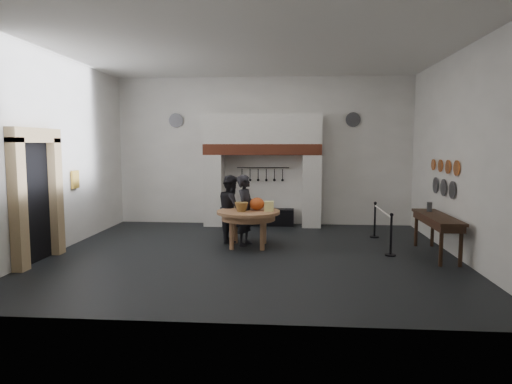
# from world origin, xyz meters

# --- Properties ---
(floor) EXTENTS (9.00, 8.00, 0.02)m
(floor) POSITION_xyz_m (0.00, 0.00, 0.00)
(floor) COLOR black
(floor) RESTS_ON ground
(ceiling) EXTENTS (9.00, 8.00, 0.02)m
(ceiling) POSITION_xyz_m (0.00, 0.00, 4.50)
(ceiling) COLOR silver
(ceiling) RESTS_ON wall_back
(wall_back) EXTENTS (9.00, 0.02, 4.50)m
(wall_back) POSITION_xyz_m (0.00, 4.00, 2.25)
(wall_back) COLOR white
(wall_back) RESTS_ON floor
(wall_front) EXTENTS (9.00, 0.02, 4.50)m
(wall_front) POSITION_xyz_m (0.00, -4.00, 2.25)
(wall_front) COLOR white
(wall_front) RESTS_ON floor
(wall_left) EXTENTS (0.02, 8.00, 4.50)m
(wall_left) POSITION_xyz_m (-4.50, 0.00, 2.25)
(wall_left) COLOR white
(wall_left) RESTS_ON floor
(wall_right) EXTENTS (0.02, 8.00, 4.50)m
(wall_right) POSITION_xyz_m (4.50, 0.00, 2.25)
(wall_right) COLOR white
(wall_right) RESTS_ON floor
(chimney_pier_left) EXTENTS (0.55, 0.70, 2.15)m
(chimney_pier_left) POSITION_xyz_m (-1.48, 3.65, 1.07)
(chimney_pier_left) COLOR silver
(chimney_pier_left) RESTS_ON floor
(chimney_pier_right) EXTENTS (0.55, 0.70, 2.15)m
(chimney_pier_right) POSITION_xyz_m (1.48, 3.65, 1.07)
(chimney_pier_right) COLOR silver
(chimney_pier_right) RESTS_ON floor
(hearth_brick_band) EXTENTS (3.50, 0.72, 0.32)m
(hearth_brick_band) POSITION_xyz_m (0.00, 3.65, 2.31)
(hearth_brick_band) COLOR #9E442B
(hearth_brick_band) RESTS_ON chimney_pier_left
(chimney_hood) EXTENTS (3.50, 0.70, 0.90)m
(chimney_hood) POSITION_xyz_m (0.00, 3.65, 2.92)
(chimney_hood) COLOR silver
(chimney_hood) RESTS_ON hearth_brick_band
(iron_range) EXTENTS (1.90, 0.45, 0.50)m
(iron_range) POSITION_xyz_m (0.00, 3.72, 0.25)
(iron_range) COLOR black
(iron_range) RESTS_ON floor
(utensil_rail) EXTENTS (1.60, 0.02, 0.02)m
(utensil_rail) POSITION_xyz_m (0.00, 3.92, 1.75)
(utensil_rail) COLOR black
(utensil_rail) RESTS_ON wall_back
(door_recess) EXTENTS (0.04, 1.10, 2.50)m
(door_recess) POSITION_xyz_m (-4.47, -1.00, 1.25)
(door_recess) COLOR black
(door_recess) RESTS_ON floor
(door_jamb_near) EXTENTS (0.22, 0.30, 2.60)m
(door_jamb_near) POSITION_xyz_m (-4.38, -1.70, 1.30)
(door_jamb_near) COLOR tan
(door_jamb_near) RESTS_ON floor
(door_jamb_far) EXTENTS (0.22, 0.30, 2.60)m
(door_jamb_far) POSITION_xyz_m (-4.38, -0.30, 1.30)
(door_jamb_far) COLOR tan
(door_jamb_far) RESTS_ON floor
(door_lintel) EXTENTS (0.22, 1.70, 0.30)m
(door_lintel) POSITION_xyz_m (-4.38, -1.00, 2.65)
(door_lintel) COLOR tan
(door_lintel) RESTS_ON door_jamb_near
(wall_plaque) EXTENTS (0.05, 0.34, 0.44)m
(wall_plaque) POSITION_xyz_m (-4.45, 0.80, 1.60)
(wall_plaque) COLOR gold
(wall_plaque) RESTS_ON wall_left
(work_table) EXTENTS (1.85, 1.85, 0.07)m
(work_table) POSITION_xyz_m (-0.15, 0.78, 0.84)
(work_table) COLOR #AD7951
(work_table) RESTS_ON floor
(pumpkin) EXTENTS (0.36, 0.36, 0.31)m
(pumpkin) POSITION_xyz_m (0.05, 0.88, 1.03)
(pumpkin) COLOR #D4491D
(pumpkin) RESTS_ON work_table
(cheese_block_big) EXTENTS (0.22, 0.22, 0.24)m
(cheese_block_big) POSITION_xyz_m (0.35, 0.73, 0.99)
(cheese_block_big) COLOR #F5F193
(cheese_block_big) RESTS_ON work_table
(cheese_block_small) EXTENTS (0.18, 0.18, 0.20)m
(cheese_block_small) POSITION_xyz_m (0.33, 1.03, 0.97)
(cheese_block_small) COLOR #EBCB8C
(cheese_block_small) RESTS_ON work_table
(wicker_basket) EXTENTS (0.39, 0.39, 0.22)m
(wicker_basket) POSITION_xyz_m (-0.30, 0.63, 0.98)
(wicker_basket) COLOR olive
(wicker_basket) RESTS_ON work_table
(bread_loaf) EXTENTS (0.31, 0.18, 0.13)m
(bread_loaf) POSITION_xyz_m (-0.25, 1.13, 0.94)
(bread_loaf) COLOR #A37A39
(bread_loaf) RESTS_ON work_table
(visitor_near) EXTENTS (0.56, 0.71, 1.73)m
(visitor_near) POSITION_xyz_m (-0.24, 0.94, 0.86)
(visitor_near) COLOR black
(visitor_near) RESTS_ON floor
(visitor_far) EXTENTS (0.78, 0.93, 1.69)m
(visitor_far) POSITION_xyz_m (-0.64, 1.34, 0.85)
(visitor_far) COLOR black
(visitor_far) RESTS_ON floor
(side_table) EXTENTS (0.55, 2.20, 0.06)m
(side_table) POSITION_xyz_m (4.10, 0.21, 0.87)
(side_table) COLOR #361D13
(side_table) RESTS_ON floor
(pewter_jug) EXTENTS (0.12, 0.12, 0.22)m
(pewter_jug) POSITION_xyz_m (4.10, 0.81, 1.01)
(pewter_jug) COLOR #45464A
(pewter_jug) RESTS_ON side_table
(copper_pan_a) EXTENTS (0.03, 0.34, 0.34)m
(copper_pan_a) POSITION_xyz_m (4.46, 0.20, 1.95)
(copper_pan_a) COLOR #C6662D
(copper_pan_a) RESTS_ON wall_right
(copper_pan_b) EXTENTS (0.03, 0.32, 0.32)m
(copper_pan_b) POSITION_xyz_m (4.46, 0.75, 1.95)
(copper_pan_b) COLOR #C6662D
(copper_pan_b) RESTS_ON wall_right
(copper_pan_c) EXTENTS (0.03, 0.30, 0.30)m
(copper_pan_c) POSITION_xyz_m (4.46, 1.30, 1.95)
(copper_pan_c) COLOR #C6662D
(copper_pan_c) RESTS_ON wall_right
(copper_pan_d) EXTENTS (0.03, 0.28, 0.28)m
(copper_pan_d) POSITION_xyz_m (4.46, 1.85, 1.95)
(copper_pan_d) COLOR #C6662D
(copper_pan_d) RESTS_ON wall_right
(pewter_plate_left) EXTENTS (0.03, 0.40, 0.40)m
(pewter_plate_left) POSITION_xyz_m (4.46, 0.40, 1.45)
(pewter_plate_left) COLOR #4C4C51
(pewter_plate_left) RESTS_ON wall_right
(pewter_plate_mid) EXTENTS (0.03, 0.40, 0.40)m
(pewter_plate_mid) POSITION_xyz_m (4.46, 1.00, 1.45)
(pewter_plate_mid) COLOR #4C4C51
(pewter_plate_mid) RESTS_ON wall_right
(pewter_plate_right) EXTENTS (0.03, 0.40, 0.40)m
(pewter_plate_right) POSITION_xyz_m (4.46, 1.60, 1.45)
(pewter_plate_right) COLOR #4C4C51
(pewter_plate_right) RESTS_ON wall_right
(pewter_plate_back_left) EXTENTS (0.44, 0.03, 0.44)m
(pewter_plate_back_left) POSITION_xyz_m (-2.70, 3.96, 3.20)
(pewter_plate_back_left) COLOR #4C4C51
(pewter_plate_back_left) RESTS_ON wall_back
(pewter_plate_back_right) EXTENTS (0.44, 0.03, 0.44)m
(pewter_plate_back_right) POSITION_xyz_m (2.70, 3.96, 3.20)
(pewter_plate_back_right) COLOR #4C4C51
(pewter_plate_back_right) RESTS_ON wall_back
(barrier_post_near) EXTENTS (0.05, 0.05, 0.90)m
(barrier_post_near) POSITION_xyz_m (3.09, 0.11, 0.45)
(barrier_post_near) COLOR black
(barrier_post_near) RESTS_ON floor
(barrier_post_far) EXTENTS (0.05, 0.05, 0.90)m
(barrier_post_far) POSITION_xyz_m (3.09, 2.11, 0.45)
(barrier_post_far) COLOR black
(barrier_post_far) RESTS_ON floor
(barrier_rope) EXTENTS (0.04, 2.00, 0.04)m
(barrier_rope) POSITION_xyz_m (3.09, 1.11, 0.85)
(barrier_rope) COLOR white
(barrier_rope) RESTS_ON barrier_post_near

